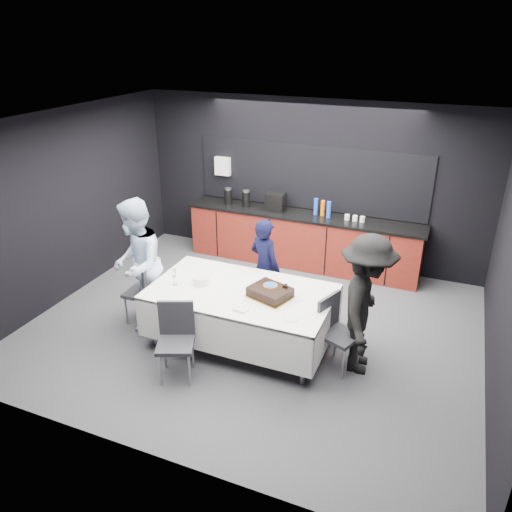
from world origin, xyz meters
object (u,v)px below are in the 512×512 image
Objects in this scene: champagne_flute at (174,274)px; plate_stack at (201,280)px; chair_left at (146,288)px; person_center at (265,267)px; person_left at (137,265)px; person_right at (365,305)px; party_table at (241,300)px; cake_assembly at (270,292)px; chair_near at (176,335)px; chair_right at (335,327)px.

plate_stack is at bearing 26.01° from champagne_flute.
champagne_flute is at bearing -14.40° from chair_left.
person_left reaches higher than person_center.
person_center is 0.83× the size of person_right.
party_table is 0.59m from plate_stack.
person_left reaches higher than party_table.
plate_stack is at bearing -178.68° from cake_assembly.
plate_stack is at bearing 69.57° from person_left.
person_left reaches higher than cake_assembly.
chair_near is 1.35m from person_left.
party_table is 1.61× the size of person_center.
champagne_flute is 0.71m from chair_left.
cake_assembly is 0.66× the size of chair_right.
chair_left is 0.53× the size of person_right.
person_left is (-1.04, 0.78, 0.38)m from chair_near.
champagne_flute is 0.24× the size of chair_left.
chair_left is 1.00× the size of chair_near.
chair_left and chair_near have the same top height.
party_table is at bearing 69.25° from person_left.
chair_near is (0.97, -0.84, 0.00)m from chair_left.
party_table is at bearing 1.25° from chair_left.
champagne_flute is at bearing 120.48° from chair_near.
chair_left is 0.64× the size of person_center.
plate_stack is 0.36m from champagne_flute.
cake_assembly is (0.40, -0.01, 0.20)m from party_table.
cake_assembly is 1.25m from chair_near.
person_center reaches higher than champagne_flute.
plate_stack is 0.92m from chair_left.
cake_assembly is at bearing 7.72° from champagne_flute.
plate_stack is 0.22× the size of chair_near.
champagne_flute is at bearing -168.44° from party_table.
chair_right and chair_near have the same top height.
plate_stack is 1.82m from chair_right.
party_table is at bearing 87.56° from person_right.
chair_left is at bearing -179.19° from cake_assembly.
plate_stack is 0.22× the size of chair_right.
person_left is at bearing -176.31° from plate_stack.
party_table is at bearing 114.21° from person_center.
person_left is (-2.73, -0.09, 0.38)m from chair_right.
person_right reaches higher than cake_assembly.
person_center reaches higher than chair_left.
chair_left is at bearing 139.28° from chair_near.
chair_right is at bearing 0.31° from party_table.
champagne_flute is 0.13× the size of person_right.
person_right is at bearing 2.78° from plate_stack.
party_table is 0.99m from chair_near.
chair_near is (0.10, -0.84, -0.30)m from plate_stack.
champagne_flute is at bearing 90.73° from person_right.
cake_assembly is at bearing 138.59° from person_center.
cake_assembly is 1.27m from champagne_flute.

